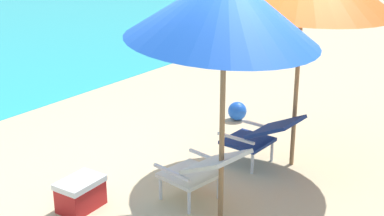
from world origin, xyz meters
TOP-DOWN VIEW (x-y plane):
  - ground_plane at (0.00, 4.00)m, footprint 40.00×40.00m
  - lounge_chair_left at (-0.63, -0.24)m, footprint 0.64×0.94m
  - lounge_chair_right at (0.51, -0.26)m, footprint 0.56×0.89m
  - beach_umbrella_left at (-0.76, -0.56)m, footprint 1.88×1.91m
  - beach_ball at (1.66, 0.79)m, footprint 0.27×0.27m
  - cooler_box at (-1.43, 0.70)m, footprint 0.49×0.35m

SIDE VIEW (x-z plane):
  - ground_plane at x=0.00m, z-range 0.00..0.00m
  - beach_ball at x=1.66m, z-range 0.00..0.27m
  - cooler_box at x=-1.43m, z-range 0.00..0.32m
  - lounge_chair_left at x=-0.63m, z-range 0.06..0.75m
  - lounge_chair_right at x=0.51m, z-range 0.06..0.75m
  - beach_umbrella_left at x=-0.76m, z-range 0.86..3.33m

